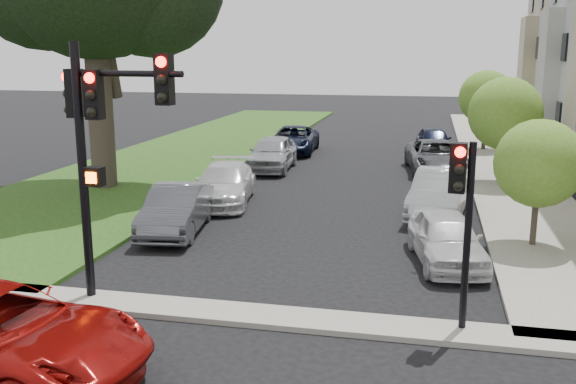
% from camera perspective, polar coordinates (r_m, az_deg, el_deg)
% --- Properties ---
extents(ground, '(140.00, 140.00, 0.00)m').
position_cam_1_polar(ground, '(11.62, -5.50, -14.98)').
color(ground, black).
rests_on(ground, ground).
extents(grass_strip, '(8.00, 44.00, 0.12)m').
position_cam_1_polar(grass_strip, '(36.33, -7.45, 3.97)').
color(grass_strip, '#203915').
rests_on(grass_strip, ground).
extents(sidewalk_right, '(3.50, 44.00, 0.12)m').
position_cam_1_polar(sidewalk_right, '(34.38, 18.13, 2.98)').
color(sidewalk_right, gray).
rests_on(sidewalk_right, ground).
extents(sidewalk_cross, '(60.00, 1.00, 0.12)m').
position_cam_1_polar(sidewalk_cross, '(13.33, -2.83, -10.92)').
color(sidewalk_cross, gray).
rests_on(sidewalk_cross, ground).
extents(small_tree_a, '(2.39, 2.39, 3.58)m').
position_cam_1_polar(small_tree_a, '(18.50, 21.42, 2.37)').
color(small_tree_a, '#342821').
rests_on(small_tree_a, ground).
extents(small_tree_b, '(2.91, 2.91, 4.36)m').
position_cam_1_polar(small_tree_b, '(27.02, 18.75, 6.60)').
color(small_tree_b, '#342821').
rests_on(small_tree_b, ground).
extents(small_tree_c, '(2.91, 2.91, 4.36)m').
position_cam_1_polar(small_tree_c, '(36.30, 17.22, 8.03)').
color(small_tree_c, '#342821').
rests_on(small_tree_c, ground).
extents(traffic_signal_main, '(2.71, 0.70, 5.54)m').
position_cam_1_polar(traffic_signal_main, '(13.82, -16.39, 5.61)').
color(traffic_signal_main, black).
rests_on(traffic_signal_main, ground).
extents(traffic_signal_secondary, '(0.48, 0.39, 3.73)m').
position_cam_1_polar(traffic_signal_secondary, '(12.31, 15.25, -0.87)').
color(traffic_signal_secondary, black).
rests_on(traffic_signal_secondary, ground).
extents(car_parked_0, '(2.28, 4.12, 1.33)m').
position_cam_1_polar(car_parked_0, '(16.88, 13.90, -4.02)').
color(car_parked_0, silver).
rests_on(car_parked_0, ground).
extents(car_parked_1, '(2.22, 4.77, 1.51)m').
position_cam_1_polar(car_parked_1, '(21.65, 13.34, -0.13)').
color(car_parked_1, '#999BA0').
rests_on(car_parked_1, ground).
extents(car_parked_2, '(3.02, 5.43, 1.43)m').
position_cam_1_polar(car_parked_2, '(29.43, 13.00, 3.07)').
color(car_parked_2, '#3F4247').
rests_on(car_parked_2, ground).
extents(car_parked_3, '(2.14, 4.26, 1.39)m').
position_cam_1_polar(car_parked_3, '(34.94, 12.84, 4.48)').
color(car_parked_3, black).
rests_on(car_parked_3, ground).
extents(car_parked_5, '(2.11, 4.46, 1.41)m').
position_cam_1_polar(car_parked_5, '(19.45, -9.88, -1.54)').
color(car_parked_5, '#3F4247').
rests_on(car_parked_5, ground).
extents(car_parked_6, '(2.66, 5.01, 1.38)m').
position_cam_1_polar(car_parked_6, '(23.05, -5.69, 0.74)').
color(car_parked_6, silver).
rests_on(car_parked_6, ground).
extents(car_parked_7, '(2.08, 4.68, 1.57)m').
position_cam_1_polar(car_parked_7, '(29.34, -1.43, 3.49)').
color(car_parked_7, '#999BA0').
rests_on(car_parked_7, ground).
extents(car_parked_8, '(2.60, 5.19, 1.41)m').
position_cam_1_polar(car_parked_8, '(34.39, 0.46, 4.68)').
color(car_parked_8, black).
rests_on(car_parked_8, ground).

